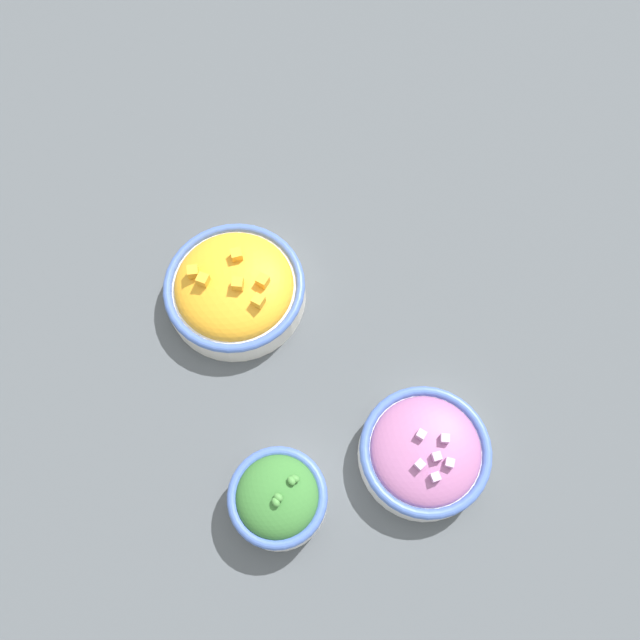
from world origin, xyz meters
The scene contains 4 objects.
ground_plane centered at (0.00, 0.00, 0.00)m, with size 3.00×3.00×0.00m, color #4C5156.
bowl_broccoli centered at (-0.22, 0.08, 0.04)m, with size 0.12×0.12×0.08m.
bowl_squash centered at (0.06, 0.11, 0.03)m, with size 0.19×0.19×0.08m.
bowl_red_onion centered at (-0.19, -0.10, 0.03)m, with size 0.16×0.16×0.07m.
Camera 1 is at (-0.30, 0.05, 0.79)m, focal length 35.00 mm.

